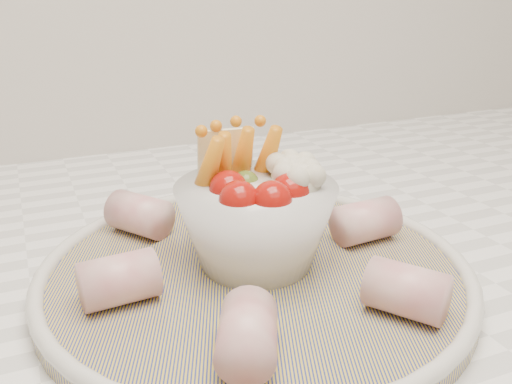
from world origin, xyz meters
name	(u,v)px	position (x,y,z in m)	size (l,w,h in m)	color
serving_platter	(255,272)	(-0.01, 1.35, 0.93)	(0.43, 0.43, 0.02)	navy
veggie_bowl	(256,216)	(0.00, 1.36, 0.98)	(0.12, 0.12, 0.11)	white
cured_meat_rolls	(255,247)	(-0.01, 1.35, 0.95)	(0.27, 0.27, 0.04)	#C25961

